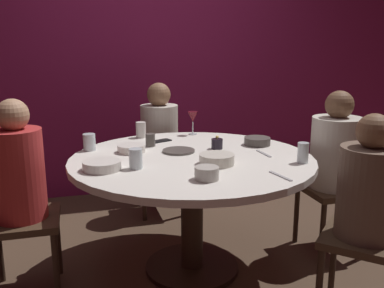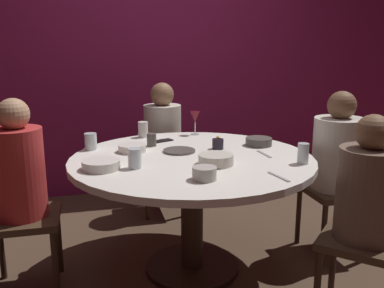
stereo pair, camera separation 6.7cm
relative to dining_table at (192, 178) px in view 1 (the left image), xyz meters
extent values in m
plane|color=#4C3828|center=(0.00, 0.00, -0.62)|extent=(8.00, 8.00, 0.00)
cube|color=maroon|center=(0.00, 1.66, 0.68)|extent=(6.00, 0.10, 2.60)
cylinder|color=silver|center=(0.00, 0.00, 0.12)|extent=(1.49, 1.49, 0.04)
cylinder|color=#332319|center=(0.00, 0.00, -0.26)|extent=(0.14, 0.14, 0.71)
cylinder|color=#2D2116|center=(0.00, 0.00, -0.60)|extent=(0.60, 0.60, 0.03)
cube|color=#3F2D1E|center=(-1.00, 0.00, -0.17)|extent=(0.40, 0.40, 0.04)
cylinder|color=#B22D2D|center=(-1.00, 0.00, 0.11)|extent=(0.29, 0.29, 0.51)
sphere|color=tan|center=(-1.00, 0.00, 0.44)|extent=(0.18, 0.18, 0.18)
cylinder|color=#332319|center=(-0.83, -0.17, -0.40)|extent=(0.04, 0.04, 0.43)
cylinder|color=#332319|center=(-0.83, 0.17, -0.40)|extent=(0.04, 0.04, 0.43)
cube|color=#3F2D1E|center=(0.00, 1.03, -0.17)|extent=(0.40, 0.40, 0.04)
cylinder|color=beige|center=(0.00, 1.03, 0.08)|extent=(0.31, 0.31, 0.46)
sphere|color=#8C6647|center=(0.00, 1.03, 0.40)|extent=(0.20, 0.20, 0.20)
cylinder|color=#332319|center=(-0.17, 1.20, -0.40)|extent=(0.04, 0.04, 0.43)
cylinder|color=#332319|center=(-0.17, 0.86, -0.40)|extent=(0.04, 0.04, 0.43)
cylinder|color=#332319|center=(0.17, 1.20, -0.40)|extent=(0.04, 0.04, 0.43)
cylinder|color=#332319|center=(0.17, 0.86, -0.40)|extent=(0.04, 0.04, 0.43)
cube|color=#3F2D1E|center=(1.01, 0.00, -0.17)|extent=(0.40, 0.40, 0.04)
cylinder|color=beige|center=(1.01, 0.00, 0.09)|extent=(0.34, 0.34, 0.48)
sphere|color=brown|center=(1.01, 0.00, 0.42)|extent=(0.19, 0.19, 0.19)
cylinder|color=#332319|center=(1.18, 0.17, -0.40)|extent=(0.04, 0.04, 0.43)
cylinder|color=#332319|center=(0.84, 0.17, -0.40)|extent=(0.04, 0.04, 0.43)
cylinder|color=#332319|center=(1.18, -0.17, -0.40)|extent=(0.04, 0.04, 0.43)
cylinder|color=#332319|center=(0.84, -0.17, -0.40)|extent=(0.04, 0.04, 0.43)
cube|color=#3F2D1E|center=(0.72, -0.72, -0.17)|extent=(0.57, 0.57, 0.04)
cylinder|color=brown|center=(0.72, -0.72, 0.08)|extent=(0.43, 0.43, 0.47)
sphere|color=brown|center=(0.72, -0.72, 0.40)|extent=(0.18, 0.18, 0.18)
cylinder|color=#332319|center=(0.72, -0.48, -0.40)|extent=(0.04, 0.04, 0.43)
cylinder|color=#332319|center=(0.48, -0.72, -0.40)|extent=(0.04, 0.04, 0.43)
cylinder|color=black|center=(0.21, 0.15, 0.17)|extent=(0.07, 0.07, 0.07)
sphere|color=#F9D159|center=(0.21, 0.15, 0.21)|extent=(0.02, 0.02, 0.02)
cylinder|color=silver|center=(0.18, 0.63, 0.14)|extent=(0.06, 0.06, 0.01)
cylinder|color=silver|center=(0.18, 0.63, 0.19)|extent=(0.01, 0.01, 0.09)
cone|color=maroon|center=(0.18, 0.63, 0.27)|extent=(0.08, 0.08, 0.08)
cylinder|color=#4C4742|center=(-0.05, 0.14, 0.14)|extent=(0.21, 0.21, 0.01)
cube|color=black|center=(-0.10, 0.46, 0.14)|extent=(0.16, 0.12, 0.01)
cylinder|color=beige|center=(0.09, -0.20, 0.17)|extent=(0.20, 0.20, 0.06)
cylinder|color=silver|center=(-0.55, -0.13, 0.16)|extent=(0.21, 0.21, 0.05)
cylinder|color=#B2ADA3|center=(-0.05, -0.45, 0.17)|extent=(0.13, 0.13, 0.07)
cylinder|color=silver|center=(-0.34, 0.21, 0.16)|extent=(0.18, 0.18, 0.05)
cylinder|color=#4C4742|center=(0.51, 0.18, 0.16)|extent=(0.18, 0.18, 0.05)
cylinder|color=#4C4742|center=(-0.20, 0.34, 0.18)|extent=(0.06, 0.06, 0.09)
cylinder|color=silver|center=(0.58, -0.30, 0.19)|extent=(0.06, 0.06, 0.12)
cylinder|color=silver|center=(-0.60, 0.33, 0.19)|extent=(0.08, 0.08, 0.11)
cylinder|color=silver|center=(-0.22, 0.63, 0.19)|extent=(0.07, 0.07, 0.11)
cylinder|color=silver|center=(-0.37, -0.16, 0.19)|extent=(0.07, 0.07, 0.11)
cube|color=#B7B7BC|center=(0.34, -0.51, 0.14)|extent=(0.05, 0.18, 0.01)
cube|color=#B7B7BC|center=(0.45, -0.06, 0.14)|extent=(0.03, 0.18, 0.01)
camera|label=1|loc=(-0.67, -2.42, 0.81)|focal=39.83mm
camera|label=2|loc=(-0.60, -2.44, 0.81)|focal=39.83mm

